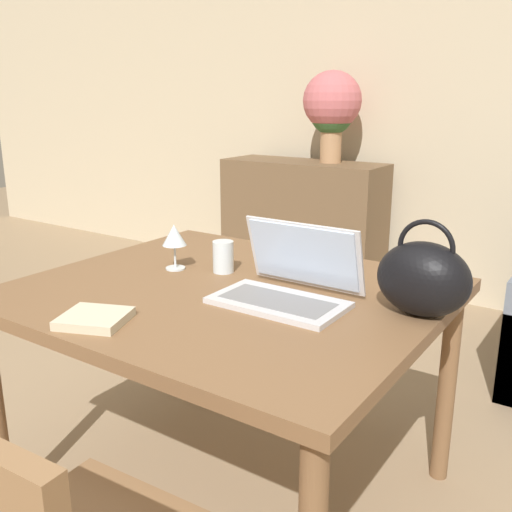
% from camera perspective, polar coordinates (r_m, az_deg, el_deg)
% --- Properties ---
extents(wall_back, '(10.00, 0.06, 2.70)m').
position_cam_1_polar(wall_back, '(3.81, 21.70, 15.24)').
color(wall_back, beige).
rests_on(wall_back, ground_plane).
extents(dining_table, '(1.25, 1.08, 0.73)m').
position_cam_1_polar(dining_table, '(1.80, -2.75, -5.56)').
color(dining_table, brown).
rests_on(dining_table, ground_plane).
extents(sideboard, '(1.11, 0.40, 0.89)m').
position_cam_1_polar(sideboard, '(3.95, 4.65, 3.00)').
color(sideboard, brown).
rests_on(sideboard, ground_plane).
extents(laptop, '(0.38, 0.29, 0.22)m').
position_cam_1_polar(laptop, '(1.66, 3.46, -2.36)').
color(laptop, silver).
rests_on(laptop, dining_table).
extents(drinking_glass, '(0.07, 0.07, 0.11)m').
position_cam_1_polar(drinking_glass, '(1.92, -3.30, -0.07)').
color(drinking_glass, silver).
rests_on(drinking_glass, dining_table).
extents(wine_glass, '(0.08, 0.08, 0.16)m').
position_cam_1_polar(wine_glass, '(1.95, -8.18, 1.91)').
color(wine_glass, silver).
rests_on(wine_glass, dining_table).
extents(handbag, '(0.25, 0.17, 0.27)m').
position_cam_1_polar(handbag, '(1.59, 16.40, -2.12)').
color(handbag, black).
rests_on(handbag, dining_table).
extents(flower_vase, '(0.38, 0.38, 0.58)m').
position_cam_1_polar(flower_vase, '(3.80, 7.62, 14.60)').
color(flower_vase, tan).
rests_on(flower_vase, sideboard).
extents(book, '(0.21, 0.20, 0.02)m').
position_cam_1_polar(book, '(1.56, -15.85, -6.03)').
color(book, beige).
rests_on(book, dining_table).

